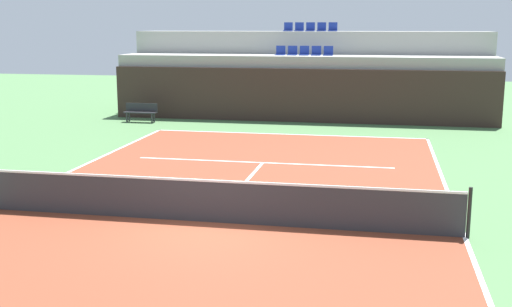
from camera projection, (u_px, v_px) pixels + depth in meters
The scene contains 13 objects.
ground_plane at pixel (210, 222), 14.22m from camera, with size 80.00×80.00×0.00m, color #477042.
court_surface at pixel (210, 222), 14.22m from camera, with size 11.00×24.00×0.01m, color brown.
baseline_far at pixel (288, 134), 25.71m from camera, with size 11.00×0.10×0.00m, color white.
sideline_right at pixel (465, 237), 13.18m from camera, with size 0.10×24.00×0.00m, color white.
service_line_far at pixel (263, 163), 20.37m from camera, with size 8.26×0.10×0.00m, color white.
centre_service_line at pixel (241, 187), 17.29m from camera, with size 0.10×6.40×0.00m, color white.
back_wall at pixel (300, 95), 28.88m from camera, with size 17.49×0.30×2.41m, color #33231E.
stands_tier_lower at pixel (303, 87), 30.13m from camera, with size 17.49×2.40×2.95m, color #9E9E99.
stands_tier_upper at pixel (309, 72), 32.33m from camera, with size 17.49×2.40×4.04m, color #9E9E99.
seating_row_lower at pixel (304, 53), 29.91m from camera, with size 2.69×0.44×0.44m.
seating_row_upper at pixel (310, 29), 32.00m from camera, with size 2.69×0.44×0.44m.
tennis_net at pixel (210, 200), 14.12m from camera, with size 11.08×0.08×1.07m.
player_bench at pixel (141, 111), 28.97m from camera, with size 1.50×0.40×0.85m.
Camera 1 is at (3.65, -13.18, 4.30)m, focal length 44.81 mm.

